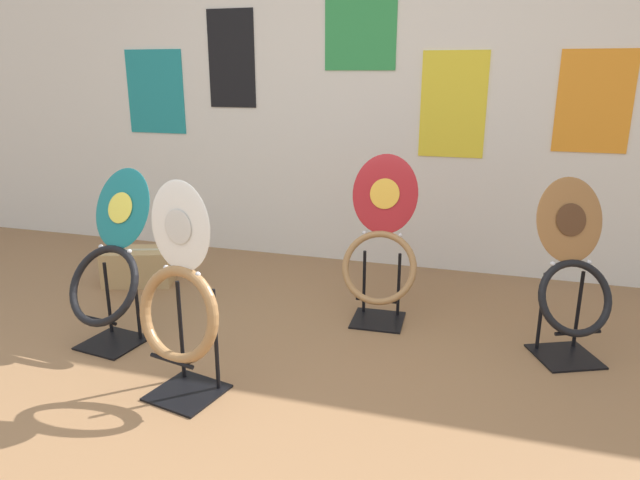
% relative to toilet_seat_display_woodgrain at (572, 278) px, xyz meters
% --- Properties ---
extents(ground_plane, '(14.00, 14.00, 0.00)m').
position_rel_toilet_seat_display_woodgrain_xyz_m(ground_plane, '(-1.33, -1.32, -0.40)').
color(ground_plane, '#8E6642').
extents(wall_back, '(8.00, 0.07, 2.60)m').
position_rel_toilet_seat_display_woodgrain_xyz_m(wall_back, '(-1.33, 1.14, 0.90)').
color(wall_back, silver).
rests_on(wall_back, ground_plane).
extents(toilet_seat_display_woodgrain, '(0.44, 0.41, 0.86)m').
position_rel_toilet_seat_display_woodgrain_xyz_m(toilet_seat_display_woodgrain, '(0.00, 0.00, 0.00)').
color(toilet_seat_display_woodgrain, black).
rests_on(toilet_seat_display_woodgrain, ground_plane).
extents(toilet_seat_display_crimson_swirl, '(0.41, 0.35, 0.91)m').
position_rel_toilet_seat_display_woodgrain_xyz_m(toilet_seat_display_crimson_swirl, '(-0.94, 0.16, 0.01)').
color(toilet_seat_display_crimson_swirl, black).
rests_on(toilet_seat_display_crimson_swirl, ground_plane).
extents(toilet_seat_display_teal_sax, '(0.44, 0.44, 0.87)m').
position_rel_toilet_seat_display_woodgrain_xyz_m(toilet_seat_display_teal_sax, '(-2.18, -0.50, 0.01)').
color(toilet_seat_display_teal_sax, black).
rests_on(toilet_seat_display_teal_sax, ground_plane).
extents(toilet_seat_display_white_plain, '(0.43, 0.33, 0.93)m').
position_rel_toilet_seat_display_woodgrain_xyz_m(toilet_seat_display_white_plain, '(-1.58, -0.86, 0.02)').
color(toilet_seat_display_white_plain, black).
rests_on(toilet_seat_display_white_plain, ground_plane).
extents(storage_box, '(0.49, 0.37, 0.23)m').
position_rel_toilet_seat_display_woodgrain_xyz_m(storage_box, '(-2.56, 0.26, -0.29)').
color(storage_box, tan).
rests_on(storage_box, ground_plane).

